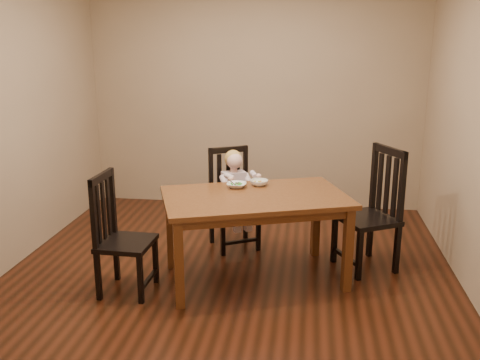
# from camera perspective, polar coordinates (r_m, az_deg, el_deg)

# --- Properties ---
(room) EXTENTS (4.01, 4.01, 2.71)m
(room) POSITION_cam_1_polar(r_m,az_deg,el_deg) (4.53, -1.06, 6.12)
(room) COLOR #421B0E
(room) RESTS_ON ground
(dining_table) EXTENTS (1.75, 1.37, 0.76)m
(dining_table) POSITION_cam_1_polar(r_m,az_deg,el_deg) (4.53, 1.61, -2.69)
(dining_table) COLOR #4F2B12
(dining_table) RESTS_ON room
(chair_child) EXTENTS (0.57, 0.56, 0.99)m
(chair_child) POSITION_cam_1_polar(r_m,az_deg,el_deg) (5.33, -0.78, -2.15)
(chair_child) COLOR black
(chair_child) RESTS_ON room
(chair_left) EXTENTS (0.43, 0.45, 1.00)m
(chair_left) POSITION_cam_1_polar(r_m,az_deg,el_deg) (4.48, -12.68, -5.87)
(chair_left) COLOR black
(chair_left) RESTS_ON room
(chair_right) EXTENTS (0.63, 0.64, 1.11)m
(chair_right) POSITION_cam_1_polar(r_m,az_deg,el_deg) (4.96, 13.93, -3.28)
(chair_right) COLOR black
(chair_right) RESTS_ON room
(toddler) EXTENTS (0.44, 0.47, 0.51)m
(toddler) POSITION_cam_1_polar(r_m,az_deg,el_deg) (5.25, -0.60, -0.94)
(toddler) COLOR silver
(toddler) RESTS_ON chair_child
(bowl_peas) EXTENTS (0.17, 0.17, 0.04)m
(bowl_peas) POSITION_cam_1_polar(r_m,az_deg,el_deg) (4.72, -0.37, -0.55)
(bowl_peas) COLOR white
(bowl_peas) RESTS_ON dining_table
(bowl_veg) EXTENTS (0.21, 0.21, 0.05)m
(bowl_veg) POSITION_cam_1_polar(r_m,az_deg,el_deg) (4.78, 2.06, -0.29)
(bowl_veg) COLOR white
(bowl_veg) RESTS_ON dining_table
(fork) EXTENTS (0.10, 0.10, 0.05)m
(fork) POSITION_cam_1_polar(r_m,az_deg,el_deg) (4.68, -0.80, -0.37)
(fork) COLOR silver
(fork) RESTS_ON bowl_peas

